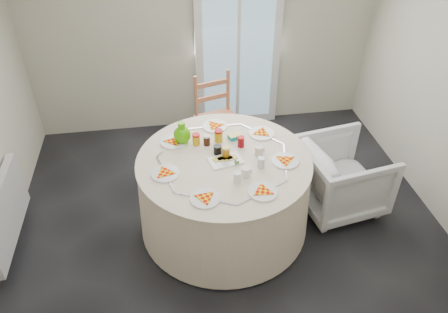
{
  "coord_description": "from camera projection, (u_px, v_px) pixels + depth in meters",
  "views": [
    {
      "loc": [
        -0.5,
        -2.77,
        3.02
      ],
      "look_at": [
        -0.04,
        0.16,
        0.8
      ],
      "focal_mm": 35.0,
      "sensor_mm": 36.0,
      "label": 1
    }
  ],
  "objects": [
    {
      "name": "cheese_platter",
      "position": [
        225.0,
        161.0,
        3.7
      ],
      "size": [
        0.31,
        0.23,
        0.04
      ],
      "primitive_type": null,
      "rotation": [
        0.0,
        0.0,
        0.22
      ],
      "color": "white",
      "rests_on": "table"
    },
    {
      "name": "place_settings",
      "position": [
        224.0,
        159.0,
        3.72
      ],
      "size": [
        1.47,
        1.47,
        0.02
      ],
      "primitive_type": null,
      "rotation": [
        0.0,
        0.0,
        0.16
      ],
      "color": "silver",
      "rests_on": "table"
    },
    {
      "name": "mugs_glasses",
      "position": [
        241.0,
        156.0,
        3.7
      ],
      "size": [
        0.68,
        0.68,
        0.1
      ],
      "primitive_type": null,
      "rotation": [
        0.0,
        0.0,
        0.33
      ],
      "color": "#9B9B9B",
      "rests_on": "table"
    },
    {
      "name": "butter_tub",
      "position": [
        235.0,
        137.0,
        3.97
      ],
      "size": [
        0.14,
        0.12,
        0.05
      ],
      "primitive_type": "cube",
      "rotation": [
        0.0,
        0.0,
        0.36
      ],
      "color": "#089399",
      "rests_on": "table"
    },
    {
      "name": "table",
      "position": [
        224.0,
        194.0,
        3.96
      ],
      "size": [
        1.55,
        1.55,
        0.79
      ],
      "primitive_type": "cylinder",
      "color": "beige",
      "rests_on": "floor"
    },
    {
      "name": "glass_door",
      "position": [
        238.0,
        44.0,
        5.03
      ],
      "size": [
        1.0,
        0.08,
        2.1
      ],
      "primitive_type": "cube",
      "color": "silver",
      "rests_on": "floor"
    },
    {
      "name": "radiator",
      "position": [
        6.0,
        213.0,
        3.76
      ],
      "size": [
        0.07,
        1.0,
        0.55
      ],
      "primitive_type": "cube",
      "color": "silver",
      "rests_on": "floor"
    },
    {
      "name": "floor",
      "position": [
        231.0,
        235.0,
        4.07
      ],
      "size": [
        4.0,
        4.0,
        0.0
      ],
      "primitive_type": "plane",
      "color": "black",
      "rests_on": "ground"
    },
    {
      "name": "wall_back",
      "position": [
        202.0,
        23.0,
        4.87
      ],
      "size": [
        4.0,
        0.02,
        2.6
      ],
      "primitive_type": "cube",
      "color": "#BCB5A3",
      "rests_on": "floor"
    },
    {
      "name": "armchair",
      "position": [
        342.0,
        173.0,
        4.17
      ],
      "size": [
        0.82,
        0.86,
        0.78
      ],
      "primitive_type": "imported",
      "rotation": [
        0.0,
        0.0,
        1.74
      ],
      "color": "silver",
      "rests_on": "floor"
    },
    {
      "name": "wooden_chair",
      "position": [
        219.0,
        122.0,
        4.76
      ],
      "size": [
        0.54,
        0.52,
        0.98
      ],
      "primitive_type": null,
      "rotation": [
        0.0,
        0.0,
        0.27
      ],
      "color": "#C47959",
      "rests_on": "floor"
    },
    {
      "name": "green_pitcher",
      "position": [
        182.0,
        132.0,
        3.87
      ],
      "size": [
        0.17,
        0.17,
        0.2
      ],
      "primitive_type": null,
      "rotation": [
        0.0,
        0.0,
        -0.13
      ],
      "color": "#47B603",
      "rests_on": "table"
    },
    {
      "name": "jar_cluster",
      "position": [
        217.0,
        141.0,
        3.86
      ],
      "size": [
        0.49,
        0.34,
        0.13
      ],
      "primitive_type": null,
      "rotation": [
        0.0,
        0.0,
        -0.28
      ],
      "color": "#B05A28",
      "rests_on": "table"
    }
  ]
}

